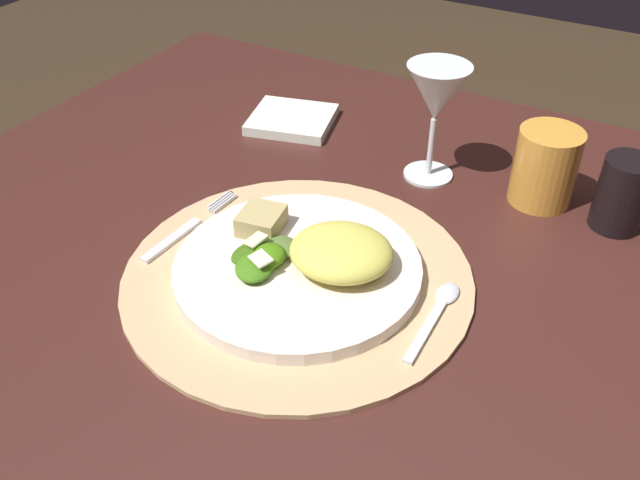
{
  "coord_description": "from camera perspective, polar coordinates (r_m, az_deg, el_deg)",
  "views": [
    {
      "loc": [
        0.25,
        -0.57,
        1.21
      ],
      "look_at": [
        -0.06,
        -0.02,
        0.74
      ],
      "focal_mm": 38.5,
      "sensor_mm": 36.0,
      "label": 1
    }
  ],
  "objects": [
    {
      "name": "wine_glass",
      "position": [
        0.89,
        9.67,
        11.66
      ],
      "size": [
        0.08,
        0.08,
        0.16
      ],
      "color": "silver",
      "rests_on": "dining_table"
    },
    {
      "name": "dining_table",
      "position": [
        0.89,
        3.97,
        -8.98
      ],
      "size": [
        1.23,
        0.94,
        0.72
      ],
      "color": "#3D1D18",
      "rests_on": "ground"
    },
    {
      "name": "salad_greens",
      "position": [
        0.75,
        -4.78,
        -1.37
      ],
      "size": [
        0.07,
        0.1,
        0.02
      ],
      "color": "#3D7117",
      "rests_on": "dinner_plate"
    },
    {
      "name": "bread_piece",
      "position": [
        0.79,
        -4.89,
        1.61
      ],
      "size": [
        0.05,
        0.06,
        0.02
      ],
      "primitive_type": "cube",
      "rotation": [
        0.0,
        0.0,
        4.88
      ],
      "color": "tan",
      "rests_on": "dinner_plate"
    },
    {
      "name": "fork",
      "position": [
        0.84,
        -11.06,
        0.91
      ],
      "size": [
        0.02,
        0.16,
        0.0
      ],
      "color": "silver",
      "rests_on": "placemat"
    },
    {
      "name": "dark_tumbler",
      "position": [
        0.89,
        23.85,
        3.53
      ],
      "size": [
        0.06,
        0.06,
        0.09
      ],
      "primitive_type": "cylinder",
      "color": "black",
      "rests_on": "dining_table"
    },
    {
      "name": "spoon",
      "position": [
        0.72,
        9.85,
        -5.59
      ],
      "size": [
        0.02,
        0.13,
        0.01
      ],
      "color": "silver",
      "rests_on": "placemat"
    },
    {
      "name": "amber_tumbler",
      "position": [
        0.91,
        18.21,
        5.8
      ],
      "size": [
        0.08,
        0.08,
        0.1
      ],
      "primitive_type": "cylinder",
      "color": "gold",
      "rests_on": "dining_table"
    },
    {
      "name": "napkin",
      "position": [
        1.06,
        -2.35,
        9.97
      ],
      "size": [
        0.15,
        0.14,
        0.01
      ],
      "primitive_type": "cube",
      "rotation": [
        0.0,
        0.0,
        0.26
      ],
      "color": "white",
      "rests_on": "dining_table"
    },
    {
      "name": "dinner_plate",
      "position": [
        0.75,
        -1.88,
        -2.37
      ],
      "size": [
        0.27,
        0.27,
        0.02
      ],
      "primitive_type": "cylinder",
      "color": "silver",
      "rests_on": "placemat"
    },
    {
      "name": "placemat",
      "position": [
        0.76,
        -1.87,
        -3.0
      ],
      "size": [
        0.39,
        0.39,
        0.01
      ],
      "primitive_type": "cylinder",
      "color": "tan",
      "rests_on": "dining_table"
    },
    {
      "name": "pasta_serving",
      "position": [
        0.73,
        1.77,
        -1.0
      ],
      "size": [
        0.14,
        0.13,
        0.04
      ],
      "primitive_type": "ellipsoid",
      "rotation": [
        0.0,
        0.0,
        3.43
      ],
      "color": "#D9CF55",
      "rests_on": "dinner_plate"
    }
  ]
}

